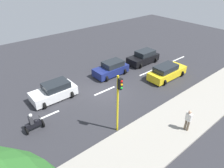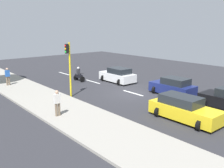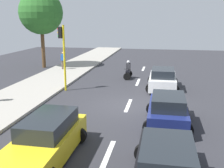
% 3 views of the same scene
% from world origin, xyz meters
% --- Properties ---
extents(ground_plane, '(40.00, 60.00, 0.10)m').
position_xyz_m(ground_plane, '(0.00, 0.00, -0.05)').
color(ground_plane, '#2D2D33').
extents(sidewalk, '(4.00, 60.00, 0.15)m').
position_xyz_m(sidewalk, '(7.00, 0.00, 0.07)').
color(sidewalk, '#9E998E').
rests_on(sidewalk, ground).
extents(lane_stripe_far_north, '(0.20, 2.40, 0.01)m').
position_xyz_m(lane_stripe_far_north, '(0.00, -12.00, 0.01)').
color(lane_stripe_far_north, white).
rests_on(lane_stripe_far_north, ground).
extents(lane_stripe_north, '(0.20, 2.40, 0.01)m').
position_xyz_m(lane_stripe_north, '(0.00, -6.00, 0.01)').
color(lane_stripe_north, white).
rests_on(lane_stripe_north, ground).
extents(lane_stripe_mid, '(0.20, 2.40, 0.01)m').
position_xyz_m(lane_stripe_mid, '(0.00, 0.00, 0.01)').
color(lane_stripe_mid, white).
rests_on(lane_stripe_mid, ground).
extents(lane_stripe_south, '(0.20, 2.40, 0.01)m').
position_xyz_m(lane_stripe_south, '(0.00, 6.00, 0.01)').
color(lane_stripe_south, white).
rests_on(lane_stripe_south, ground).
extents(car_white, '(2.24, 3.94, 1.52)m').
position_xyz_m(car_white, '(-1.91, -4.19, 0.71)').
color(car_white, white).
rests_on(car_white, ground).
extents(car_black, '(2.19, 4.01, 1.52)m').
position_xyz_m(car_black, '(-2.09, 7.58, 0.71)').
color(car_black, black).
rests_on(car_black, ground).
extents(car_yellow_cab, '(2.15, 4.53, 1.52)m').
position_xyz_m(car_yellow_cab, '(2.11, 6.61, 0.71)').
color(car_yellow_cab, yellow).
rests_on(car_yellow_cab, ground).
extents(car_dark_blue, '(2.17, 3.83, 1.52)m').
position_xyz_m(car_dark_blue, '(-2.18, 2.60, 0.71)').
color(car_dark_blue, navy).
rests_on(car_dark_blue, ground).
extents(motorcycle, '(0.60, 1.30, 1.53)m').
position_xyz_m(motorcycle, '(0.95, -7.18, 0.64)').
color(motorcycle, black).
rests_on(motorcycle, ground).
extents(pedestrian_by_tree, '(0.40, 0.24, 1.69)m').
position_xyz_m(pedestrian_by_tree, '(7.52, -9.54, 1.06)').
color(pedestrian_by_tree, '#72604C').
rests_on(pedestrian_by_tree, sidewalk).
extents(traffic_light_corner, '(0.49, 0.24, 4.50)m').
position_xyz_m(traffic_light_corner, '(4.85, -2.55, 2.93)').
color(traffic_light_corner, yellow).
rests_on(traffic_light_corner, ground).
extents(street_tree_center, '(4.30, 4.30, 7.65)m').
position_xyz_m(street_tree_center, '(10.12, -10.86, 5.47)').
color(street_tree_center, brown).
rests_on(street_tree_center, ground).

